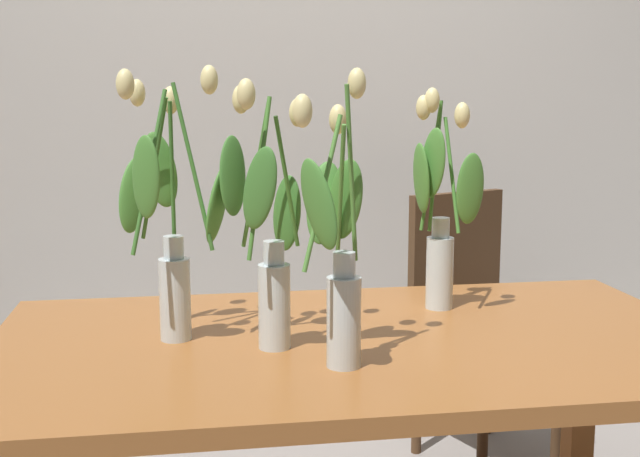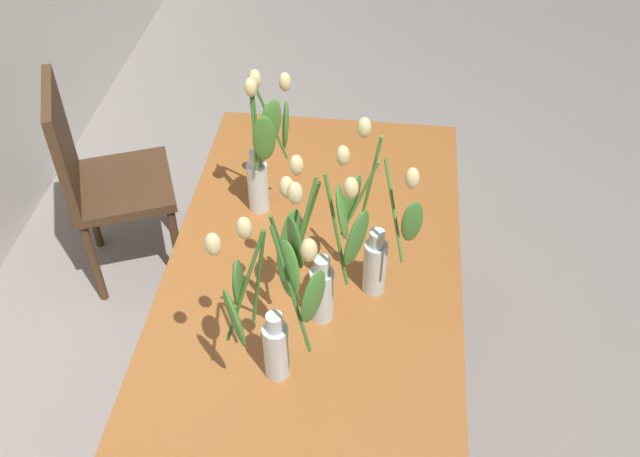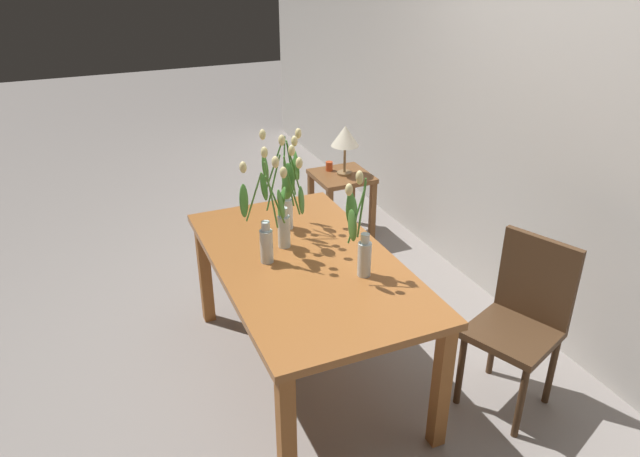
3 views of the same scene
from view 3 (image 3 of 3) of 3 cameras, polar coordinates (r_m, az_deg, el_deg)
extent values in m
plane|color=gray|center=(3.51, -1.30, -13.66)|extent=(18.00, 18.00, 0.00)
cube|color=beige|center=(3.67, 21.79, 10.26)|extent=(9.00, 0.10, 2.70)
cube|color=#A3602D|center=(3.09, -1.44, -3.40)|extent=(1.60, 0.90, 0.04)
cube|color=#A3602D|center=(3.80, -11.08, -4.23)|extent=(0.07, 0.07, 0.70)
cube|color=#A3602D|center=(2.66, -3.27, -19.48)|extent=(0.07, 0.07, 0.70)
cube|color=#A3602D|center=(4.00, -0.17, -2.04)|extent=(0.07, 0.07, 0.70)
cube|color=#A3602D|center=(2.93, 11.66, -14.78)|extent=(0.07, 0.07, 0.70)
cylinder|color=silver|center=(3.04, -5.20, -1.72)|extent=(0.07, 0.07, 0.18)
cylinder|color=silver|center=(2.98, -5.29, 0.22)|extent=(0.04, 0.04, 0.05)
cylinder|color=silver|center=(3.05, -5.18, -2.22)|extent=(0.06, 0.06, 0.11)
cylinder|color=#56933D|center=(2.94, -4.36, 2.76)|extent=(0.01, 0.10, 0.27)
ellipsoid|color=#F4E093|center=(2.90, -3.56, 5.43)|extent=(0.04, 0.04, 0.06)
ellipsoid|color=#4C8E38|center=(2.99, -3.73, 2.60)|extent=(0.10, 0.06, 0.18)
cylinder|color=#56933D|center=(2.90, -4.75, 3.20)|extent=(0.04, 0.05, 0.35)
ellipsoid|color=#F4E093|center=(2.83, -4.35, 6.43)|extent=(0.04, 0.04, 0.06)
ellipsoid|color=#4C8E38|center=(2.94, -3.80, 2.39)|extent=(0.09, 0.09, 0.18)
cylinder|color=#56933D|center=(2.95, -6.44, 3.01)|extent=(0.09, 0.08, 0.29)
ellipsoid|color=#F4E093|center=(2.93, -7.47, 5.90)|extent=(0.04, 0.04, 0.06)
ellipsoid|color=#4C8E38|center=(2.96, -7.39, 2.68)|extent=(0.10, 0.08, 0.18)
cylinder|color=silver|center=(3.38, -3.21, 1.44)|extent=(0.07, 0.07, 0.18)
cylinder|color=silver|center=(3.34, -3.26, 3.23)|extent=(0.04, 0.04, 0.05)
cylinder|color=silver|center=(3.40, -3.20, 0.98)|extent=(0.06, 0.06, 0.11)
cylinder|color=#3D752D|center=(3.33, -2.65, 6.19)|extent=(0.07, 0.10, 0.32)
ellipsoid|color=#F4E093|center=(3.32, -2.12, 9.19)|extent=(0.04, 0.04, 0.06)
ellipsoid|color=#4C8E38|center=(3.39, -2.63, 5.60)|extent=(0.09, 0.09, 0.18)
cylinder|color=#3D752D|center=(3.22, -3.51, 5.72)|extent=(0.08, 0.05, 0.35)
ellipsoid|color=#F4E093|center=(3.12, -3.75, 8.53)|extent=(0.04, 0.04, 0.06)
ellipsoid|color=#4C8E38|center=(3.21, -3.11, 4.11)|extent=(0.09, 0.09, 0.18)
cylinder|color=#3D752D|center=(3.29, -2.81, 5.78)|extent=(0.01, 0.05, 0.32)
ellipsoid|color=#F4E093|center=(3.24, -2.49, 8.46)|extent=(0.04, 0.04, 0.06)
ellipsoid|color=#4C8E38|center=(3.32, -2.29, 6.15)|extent=(0.10, 0.03, 0.18)
cylinder|color=#3D752D|center=(3.29, -4.48, 6.07)|extent=(0.08, 0.10, 0.33)
ellipsoid|color=#F4E093|center=(3.26, -5.59, 9.05)|extent=(0.04, 0.04, 0.06)
ellipsoid|color=#4C8E38|center=(3.29, -5.32, 5.85)|extent=(0.07, 0.08, 0.18)
cylinder|color=silver|center=(3.18, -3.51, -0.30)|extent=(0.07, 0.07, 0.18)
cylinder|color=silver|center=(3.13, -3.56, 1.58)|extent=(0.04, 0.04, 0.05)
cylinder|color=silver|center=(3.19, -3.49, -0.78)|extent=(0.06, 0.06, 0.11)
cylinder|color=#478433|center=(3.05, -2.74, 3.87)|extent=(0.06, 0.07, 0.28)
ellipsoid|color=#F4E093|center=(2.99, -2.03, 6.37)|extent=(0.04, 0.04, 0.06)
ellipsoid|color=#427F33|center=(3.09, -1.82, 2.75)|extent=(0.08, 0.08, 0.18)
cylinder|color=#478433|center=(3.11, -3.12, 4.54)|extent=(0.06, 0.08, 0.31)
ellipsoid|color=#F4E093|center=(3.09, -2.76, 7.56)|extent=(0.04, 0.04, 0.06)
ellipsoid|color=#427F33|center=(3.15, -3.16, 4.90)|extent=(0.07, 0.07, 0.17)
cylinder|color=#478433|center=(3.08, -4.55, 4.39)|extent=(0.06, 0.07, 0.32)
ellipsoid|color=#F4E093|center=(3.04, -5.42, 7.36)|extent=(0.04, 0.04, 0.06)
ellipsoid|color=#427F33|center=(3.07, -5.44, 4.01)|extent=(0.10, 0.09, 0.18)
cylinder|color=silver|center=(2.91, 4.32, -2.98)|extent=(0.07, 0.07, 0.18)
cylinder|color=silver|center=(2.86, 4.40, -0.97)|extent=(0.04, 0.04, 0.05)
cylinder|color=silver|center=(2.93, 4.30, -3.49)|extent=(0.06, 0.06, 0.11)
cylinder|color=#478433|center=(2.77, 3.56, 1.26)|extent=(0.02, 0.10, 0.27)
ellipsoid|color=#F4E093|center=(2.69, 2.83, 3.78)|extent=(0.04, 0.04, 0.06)
ellipsoid|color=#4C8E38|center=(2.74, 3.16, 0.29)|extent=(0.08, 0.04, 0.17)
cylinder|color=#478433|center=(2.82, 4.07, 1.88)|extent=(0.05, 0.02, 0.30)
ellipsoid|color=#F4E093|center=(2.77, 3.86, 4.86)|extent=(0.04, 0.04, 0.06)
ellipsoid|color=#4C8E38|center=(2.84, 3.09, 1.72)|extent=(0.05, 0.08, 0.17)
cylinder|color=#478433|center=(2.80, 4.05, 1.95)|extent=(0.04, 0.03, 0.32)
ellipsoid|color=#F4E093|center=(2.75, 3.85, 5.04)|extent=(0.04, 0.04, 0.06)
ellipsoid|color=#4C8E38|center=(2.79, 3.03, 2.16)|extent=(0.06, 0.10, 0.18)
cube|color=#4C331E|center=(3.19, 18.15, -9.66)|extent=(0.52, 0.52, 0.04)
cylinder|color=#4C331E|center=(3.15, 18.84, -15.68)|extent=(0.04, 0.04, 0.43)
cylinder|color=#4C331E|center=(3.26, 13.44, -13.23)|extent=(0.04, 0.04, 0.43)
cylinder|color=#4C331E|center=(3.40, 21.52, -12.62)|extent=(0.04, 0.04, 0.43)
cylinder|color=#4C331E|center=(3.50, 16.45, -10.49)|extent=(0.04, 0.04, 0.43)
cube|color=#4C331E|center=(3.20, 20.28, -4.55)|extent=(0.38, 0.18, 0.46)
cube|color=brown|center=(4.74, 2.12, 5.09)|extent=(0.44, 0.44, 0.04)
cube|color=brown|center=(4.93, -0.88, 2.54)|extent=(0.04, 0.04, 0.51)
cube|color=brown|center=(4.62, 0.93, 0.78)|extent=(0.04, 0.04, 0.51)
cube|color=brown|center=(5.08, 3.09, 3.22)|extent=(0.04, 0.04, 0.51)
cube|color=brown|center=(4.77, 5.10, 1.56)|extent=(0.04, 0.04, 0.51)
cylinder|color=olive|center=(4.73, 2.38, 5.40)|extent=(0.12, 0.12, 0.02)
cylinder|color=olive|center=(4.69, 2.41, 6.75)|extent=(0.02, 0.02, 0.22)
cone|color=#F2E5C6|center=(4.63, 2.45, 8.97)|extent=(0.22, 0.22, 0.16)
cylinder|color=#CC4C23|center=(4.79, 0.90, 6.06)|extent=(0.06, 0.06, 0.07)
camera|label=1|loc=(3.09, -35.09, 2.83)|focal=45.59mm
camera|label=2|loc=(4.08, -13.56, 26.78)|focal=40.21mm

